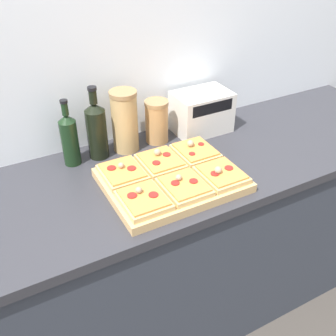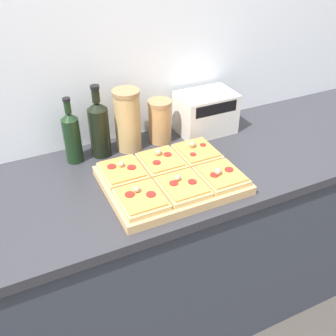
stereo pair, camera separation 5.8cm
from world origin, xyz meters
TOP-DOWN VIEW (x-y plane):
  - wall_back at (0.00, 0.67)m, footprint 6.00×0.06m
  - kitchen_counter at (0.00, 0.32)m, footprint 2.63×0.67m
  - cutting_board at (0.03, 0.22)m, footprint 0.50×0.39m
  - pizza_slice_back_left at (-0.13, 0.31)m, footprint 0.15×0.17m
  - pizza_slice_back_center at (0.03, 0.31)m, footprint 0.15×0.17m
  - pizza_slice_back_right at (0.19, 0.31)m, footprint 0.15×0.17m
  - pizza_slice_front_left at (-0.13, 0.13)m, footprint 0.15×0.17m
  - pizza_slice_front_center at (0.03, 0.13)m, footprint 0.15×0.17m
  - pizza_slice_front_right at (0.19, 0.13)m, footprint 0.15×0.17m
  - olive_oil_bottle at (-0.26, 0.54)m, footprint 0.07×0.07m
  - wine_bottle at (-0.14, 0.54)m, footprint 0.08×0.08m
  - grain_jar_tall at (-0.02, 0.54)m, footprint 0.11×0.11m
  - grain_jar_short at (0.13, 0.54)m, footprint 0.10×0.10m
  - toaster_oven at (0.35, 0.53)m, footprint 0.28×0.18m

SIDE VIEW (x-z plane):
  - kitchen_counter at x=0.00m, z-range 0.00..0.90m
  - cutting_board at x=0.03m, z-range 0.90..0.94m
  - pizza_slice_back_left at x=-0.13m, z-range 0.93..0.98m
  - pizza_slice_front_center at x=0.03m, z-range 0.93..0.98m
  - pizza_slice_front_left at x=-0.13m, z-range 0.93..0.98m
  - pizza_slice_back_center at x=0.03m, z-range 0.92..0.98m
  - pizza_slice_back_right at x=0.19m, z-range 0.92..0.98m
  - pizza_slice_front_right at x=0.19m, z-range 0.92..0.98m
  - toaster_oven at x=0.35m, z-range 0.90..1.09m
  - grain_jar_short at x=0.13m, z-range 0.90..1.10m
  - olive_oil_bottle at x=-0.26m, z-range 0.88..1.16m
  - wine_bottle at x=-0.14m, z-range 0.88..1.18m
  - grain_jar_tall at x=-0.02m, z-range 0.90..1.17m
  - wall_back at x=0.00m, z-range 0.00..2.50m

